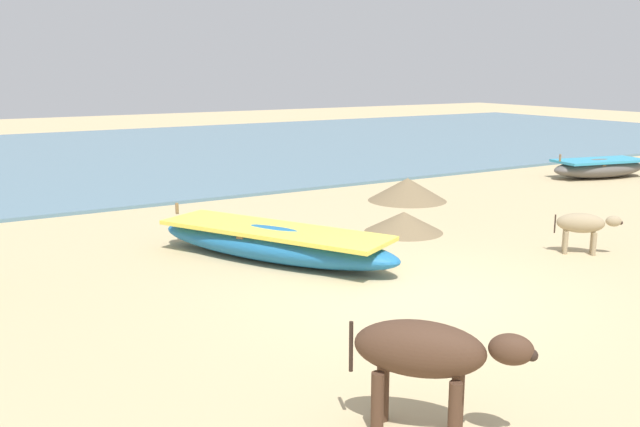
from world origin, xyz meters
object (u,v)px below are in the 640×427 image
(fishing_boat_3, at_px, (599,168))
(cow_adult_dark, at_px, (426,354))
(calf_near_dun, at_px, (583,225))
(fishing_boat_1, at_px, (274,242))

(fishing_boat_3, height_order, cow_adult_dark, cow_adult_dark)
(calf_near_dun, bearing_deg, fishing_boat_1, -163.11)
(fishing_boat_3, xyz_separation_m, calf_near_dun, (-7.46, -5.29, 0.22))
(cow_adult_dark, bearing_deg, fishing_boat_3, 79.47)
(fishing_boat_1, bearing_deg, fishing_boat_3, -104.50)
(fishing_boat_1, xyz_separation_m, calf_near_dun, (4.71, -2.42, 0.21))
(fishing_boat_3, xyz_separation_m, cow_adult_dark, (-13.63, -8.51, 0.45))
(fishing_boat_1, relative_size, calf_near_dun, 5.01)
(cow_adult_dark, bearing_deg, fishing_boat_1, 122.96)
(fishing_boat_3, bearing_deg, calf_near_dun, 46.90)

